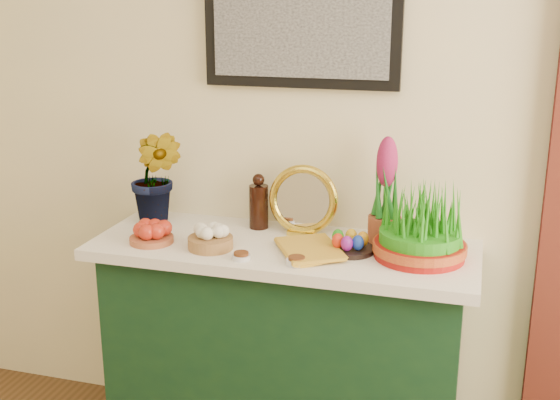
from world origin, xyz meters
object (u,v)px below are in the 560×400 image
(hyacinth_green, at_px, (156,161))
(wheatgrass_sabzeh, at_px, (421,226))
(book, at_px, (283,251))
(sideboard, at_px, (284,357))
(mirror, at_px, (303,201))

(hyacinth_green, distance_m, wheatgrass_sabzeh, 1.05)
(wheatgrass_sabzeh, bearing_deg, hyacinth_green, 174.10)
(book, bearing_deg, sideboard, 73.85)
(book, bearing_deg, mirror, 57.93)
(sideboard, relative_size, mirror, 4.84)
(mirror, relative_size, book, 1.04)
(book, relative_size, wheatgrass_sabzeh, 0.81)
(mirror, bearing_deg, sideboard, -106.75)
(sideboard, relative_size, book, 5.01)
(hyacinth_green, bearing_deg, sideboard, -11.31)
(sideboard, xyz_separation_m, book, (0.03, -0.12, 0.48))
(sideboard, distance_m, mirror, 0.61)
(sideboard, distance_m, hyacinth_green, 0.91)
(book, xyz_separation_m, wheatgrass_sabzeh, (0.46, 0.12, 0.10))
(mirror, bearing_deg, book, -91.79)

